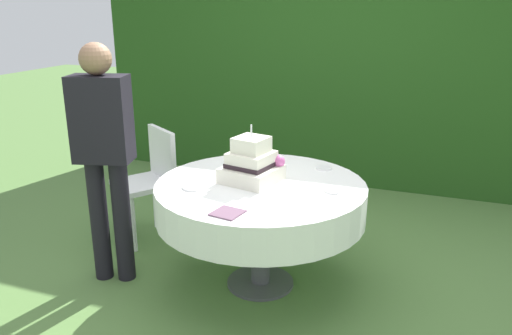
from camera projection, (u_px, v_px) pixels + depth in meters
name	position (u px, v px, depth m)	size (l,w,h in m)	color
ground_plane	(260.00, 283.00, 3.47)	(20.00, 20.00, 0.00)	#547A3D
foliage_hedge	(341.00, 51.00, 5.23)	(5.12, 0.58, 2.70)	#234C19
cake_table	(261.00, 200.00, 3.28)	(1.35, 1.35, 0.73)	#4C4C51
wedding_cake	(252.00, 164.00, 3.25)	(0.39, 0.39, 0.37)	silver
serving_plate_near	(333.00, 191.00, 3.10)	(0.10, 0.10, 0.01)	white
serving_plate_far	(193.00, 187.00, 3.16)	(0.14, 0.14, 0.01)	white
serving_plate_left	(324.00, 168.00, 3.52)	(0.11, 0.11, 0.01)	white
napkin_stack	(227.00, 213.00, 2.78)	(0.16, 0.16, 0.01)	#6B4C60
garden_chair	(152.00, 173.00, 4.01)	(0.56, 0.56, 0.89)	white
standing_person	(104.00, 149.00, 3.26)	(0.40, 0.29, 1.60)	black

